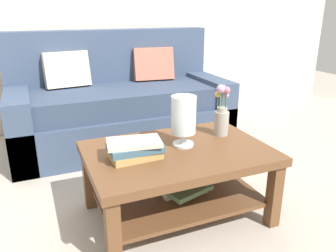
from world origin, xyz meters
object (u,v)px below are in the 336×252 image
at_px(couch, 120,106).
at_px(flower_pitcher, 222,115).
at_px(coffee_table, 178,169).
at_px(glass_hurricane_vase, 183,117).
at_px(book_stack_main, 135,149).

bearing_deg(couch, flower_pitcher, -74.65).
height_order(couch, coffee_table, couch).
bearing_deg(couch, glass_hurricane_vase, -88.36).
xyz_separation_m(glass_hurricane_vase, flower_pitcher, (0.31, 0.07, -0.04)).
bearing_deg(flower_pitcher, coffee_table, -162.95).
xyz_separation_m(couch, glass_hurricane_vase, (0.04, -1.34, 0.28)).
xyz_separation_m(couch, coffee_table, (-0.01, -1.38, -0.04)).
xyz_separation_m(book_stack_main, glass_hurricane_vase, (0.33, 0.06, 0.13)).
relative_size(couch, coffee_table, 1.84).
bearing_deg(book_stack_main, glass_hurricane_vase, 10.18).
height_order(glass_hurricane_vase, flower_pitcher, flower_pitcher).
distance_m(coffee_table, glass_hurricane_vase, 0.32).
relative_size(coffee_table, flower_pitcher, 3.13).
xyz_separation_m(couch, book_stack_main, (-0.29, -1.39, 0.14)).
bearing_deg(coffee_table, book_stack_main, -176.90).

